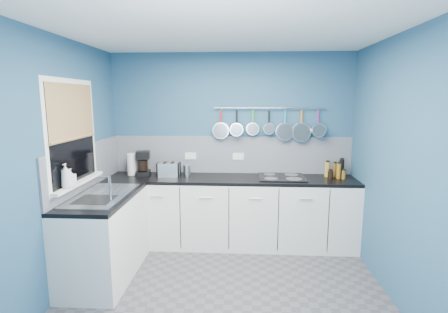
# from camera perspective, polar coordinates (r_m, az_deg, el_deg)

# --- Properties ---
(floor) EXTENTS (3.20, 3.00, 0.02)m
(floor) POSITION_cam_1_polar(r_m,az_deg,el_deg) (3.62, 0.08, -22.22)
(floor) COLOR #47474C
(floor) RESTS_ON ground
(ceiling) EXTENTS (3.20, 3.00, 0.02)m
(ceiling) POSITION_cam_1_polar(r_m,az_deg,el_deg) (3.13, 0.10, 20.88)
(ceiling) COLOR white
(ceiling) RESTS_ON ground
(wall_back) EXTENTS (3.20, 0.02, 2.50)m
(wall_back) POSITION_cam_1_polar(r_m,az_deg,el_deg) (4.63, 1.18, 1.57)
(wall_back) COLOR navy
(wall_back) RESTS_ON ground
(wall_front) EXTENTS (3.20, 0.02, 2.50)m
(wall_front) POSITION_cam_1_polar(r_m,az_deg,el_deg) (1.70, -2.97, -12.90)
(wall_front) COLOR navy
(wall_front) RESTS_ON ground
(wall_left) EXTENTS (0.02, 3.00, 2.50)m
(wall_left) POSITION_cam_1_polar(r_m,az_deg,el_deg) (3.61, -26.36, -1.74)
(wall_left) COLOR navy
(wall_left) RESTS_ON ground
(wall_right) EXTENTS (0.02, 3.00, 2.50)m
(wall_right) POSITION_cam_1_polar(r_m,az_deg,el_deg) (3.45, 27.92, -2.36)
(wall_right) COLOR navy
(wall_right) RESTS_ON ground
(backsplash_back) EXTENTS (3.20, 0.02, 0.50)m
(backsplash_back) POSITION_cam_1_polar(r_m,az_deg,el_deg) (4.62, 1.17, 0.30)
(backsplash_back) COLOR #9598A3
(backsplash_back) RESTS_ON wall_back
(backsplash_left) EXTENTS (0.02, 1.80, 0.50)m
(backsplash_left) POSITION_cam_1_polar(r_m,az_deg,el_deg) (4.14, -21.91, -1.50)
(backsplash_left) COLOR #9598A3
(backsplash_left) RESTS_ON wall_left
(cabinet_run_back) EXTENTS (3.20, 0.60, 0.86)m
(cabinet_run_back) POSITION_cam_1_polar(r_m,az_deg,el_deg) (4.52, 0.99, -9.35)
(cabinet_run_back) COLOR silver
(cabinet_run_back) RESTS_ON ground
(worktop_back) EXTENTS (3.20, 0.60, 0.04)m
(worktop_back) POSITION_cam_1_polar(r_m,az_deg,el_deg) (4.39, 1.01, -3.79)
(worktop_back) COLOR black
(worktop_back) RESTS_ON cabinet_run_back
(cabinet_run_left) EXTENTS (0.60, 1.20, 0.86)m
(cabinet_run_left) POSITION_cam_1_polar(r_m,az_deg,el_deg) (3.96, -19.27, -12.71)
(cabinet_run_left) COLOR silver
(cabinet_run_left) RESTS_ON ground
(worktop_left) EXTENTS (0.60, 1.20, 0.04)m
(worktop_left) POSITION_cam_1_polar(r_m,az_deg,el_deg) (3.82, -19.64, -6.43)
(worktop_left) COLOR black
(worktop_left) RESTS_ON cabinet_run_left
(window_frame) EXTENTS (0.01, 1.00, 1.10)m
(window_frame) POSITION_cam_1_polar(r_m,az_deg,el_deg) (3.81, -24.03, 3.55)
(window_frame) COLOR white
(window_frame) RESTS_ON wall_left
(window_glass) EXTENTS (0.01, 0.90, 1.00)m
(window_glass) POSITION_cam_1_polar(r_m,az_deg,el_deg) (3.81, -23.96, 3.55)
(window_glass) COLOR black
(window_glass) RESTS_ON wall_left
(bamboo_blind) EXTENTS (0.01, 0.90, 0.55)m
(bamboo_blind) POSITION_cam_1_polar(r_m,az_deg,el_deg) (3.79, -24.08, 6.93)
(bamboo_blind) COLOR tan
(bamboo_blind) RESTS_ON wall_left
(window_sill) EXTENTS (0.10, 0.98, 0.03)m
(window_sill) POSITION_cam_1_polar(r_m,az_deg,el_deg) (3.88, -23.18, -4.02)
(window_sill) COLOR white
(window_sill) RESTS_ON wall_left
(sink_unit) EXTENTS (0.50, 0.95, 0.01)m
(sink_unit) POSITION_cam_1_polar(r_m,az_deg,el_deg) (3.81, -19.66, -6.08)
(sink_unit) COLOR silver
(sink_unit) RESTS_ON worktop_left
(mixer_tap) EXTENTS (0.12, 0.08, 0.26)m
(mixer_tap) POSITION_cam_1_polar(r_m,az_deg,el_deg) (3.56, -18.53, -5.02)
(mixer_tap) COLOR silver
(mixer_tap) RESTS_ON worktop_left
(socket_left) EXTENTS (0.15, 0.01, 0.09)m
(socket_left) POSITION_cam_1_polar(r_m,az_deg,el_deg) (4.66, -5.61, 0.10)
(socket_left) COLOR white
(socket_left) RESTS_ON backsplash_back
(socket_right) EXTENTS (0.15, 0.01, 0.09)m
(socket_right) POSITION_cam_1_polar(r_m,az_deg,el_deg) (4.61, 2.40, 0.02)
(socket_right) COLOR white
(socket_right) RESTS_ON backsplash_back
(pot_rail) EXTENTS (1.45, 0.02, 0.02)m
(pot_rail) POSITION_cam_1_polar(r_m,az_deg,el_deg) (4.53, 7.57, 8.05)
(pot_rail) COLOR silver
(pot_rail) RESTS_ON wall_back
(soap_bottle_a) EXTENTS (0.10, 0.10, 0.24)m
(soap_bottle_a) POSITION_cam_1_polar(r_m,az_deg,el_deg) (3.61, -24.97, -2.95)
(soap_bottle_a) COLOR white
(soap_bottle_a) RESTS_ON window_sill
(soap_bottle_b) EXTENTS (0.10, 0.10, 0.17)m
(soap_bottle_b) POSITION_cam_1_polar(r_m,az_deg,el_deg) (3.69, -24.30, -3.18)
(soap_bottle_b) COLOR white
(soap_bottle_b) RESTS_ON window_sill
(paper_towel) EXTENTS (0.13, 0.13, 0.29)m
(paper_towel) POSITION_cam_1_polar(r_m,az_deg,el_deg) (4.68, -15.12, -1.25)
(paper_towel) COLOR white
(paper_towel) RESTS_ON worktop_back
(coffee_maker) EXTENTS (0.21, 0.22, 0.32)m
(coffee_maker) POSITION_cam_1_polar(r_m,az_deg,el_deg) (4.61, -13.42, -1.14)
(coffee_maker) COLOR black
(coffee_maker) RESTS_ON worktop_back
(toaster) EXTENTS (0.30, 0.20, 0.18)m
(toaster) POSITION_cam_1_polar(r_m,az_deg,el_deg) (4.50, -9.20, -2.16)
(toaster) COLOR silver
(toaster) RESTS_ON worktop_back
(canister) EXTENTS (0.11, 0.11, 0.14)m
(canister) POSITION_cam_1_polar(r_m,az_deg,el_deg) (4.52, -6.22, -2.28)
(canister) COLOR silver
(canister) RESTS_ON worktop_back
(hob) EXTENTS (0.59, 0.52, 0.01)m
(hob) POSITION_cam_1_polar(r_m,az_deg,el_deg) (4.45, 9.60, -3.40)
(hob) COLOR black
(hob) RESTS_ON worktop_back
(pan_0) EXTENTS (0.22, 0.06, 0.41)m
(pan_0) POSITION_cam_1_polar(r_m,az_deg,el_deg) (4.53, -0.55, 5.56)
(pan_0) COLOR silver
(pan_0) RESTS_ON pot_rail
(pan_1) EXTENTS (0.18, 0.12, 0.37)m
(pan_1) POSITION_cam_1_polar(r_m,az_deg,el_deg) (4.52, 2.14, 5.80)
(pan_1) COLOR silver
(pan_1) RESTS_ON pot_rail
(pan_2) EXTENTS (0.17, 0.06, 0.36)m
(pan_2) POSITION_cam_1_polar(r_m,az_deg,el_deg) (4.52, 4.84, 5.83)
(pan_2) COLOR silver
(pan_2) RESTS_ON pot_rail
(pan_3) EXTENTS (0.15, 0.08, 0.34)m
(pan_3) POSITION_cam_1_polar(r_m,az_deg,el_deg) (4.53, 7.53, 5.88)
(pan_3) COLOR silver
(pan_3) RESTS_ON pot_rail
(pan_4) EXTENTS (0.23, 0.06, 0.42)m
(pan_4) POSITION_cam_1_polar(r_m,az_deg,el_deg) (4.55, 10.19, 5.31)
(pan_4) COLOR silver
(pan_4) RESTS_ON pot_rail
(pan_5) EXTENTS (0.25, 0.06, 0.44)m
(pan_5) POSITION_cam_1_polar(r_m,az_deg,el_deg) (4.58, 12.83, 5.17)
(pan_5) COLOR silver
(pan_5) RESTS_ON pot_rail
(pan_6) EXTENTS (0.18, 0.12, 0.37)m
(pan_6) POSITION_cam_1_polar(r_m,az_deg,el_deg) (4.62, 15.45, 5.51)
(pan_6) COLOR silver
(pan_6) RESTS_ON pot_rail
(condiment_0) EXTENTS (0.06, 0.06, 0.23)m
(condiment_0) POSITION_cam_1_polar(r_m,az_deg,el_deg) (4.66, 19.07, -1.85)
(condiment_0) COLOR black
(condiment_0) RESTS_ON worktop_back
(condiment_1) EXTENTS (0.06, 0.06, 0.18)m
(condiment_1) POSITION_cam_1_polar(r_m,az_deg,el_deg) (4.62, 18.03, -2.18)
(condiment_1) COLOR brown
(condiment_1) RESTS_ON worktop_back
(condiment_2) EXTENTS (0.07, 0.07, 0.19)m
(condiment_2) POSITION_cam_1_polar(r_m,az_deg,el_deg) (4.61, 16.90, -2.07)
(condiment_2) COLOR olive
(condiment_2) RESTS_ON worktop_back
(condiment_3) EXTENTS (0.05, 0.05, 0.11)m
(condiment_3) POSITION_cam_1_polar(r_m,az_deg,el_deg) (4.55, 19.40, -2.90)
(condiment_3) COLOR brown
(condiment_3) RESTS_ON worktop_back
(condiment_4) EXTENTS (0.05, 0.05, 0.19)m
(condiment_4) POSITION_cam_1_polar(r_m,az_deg,el_deg) (4.55, 18.63, -2.32)
(condiment_4) COLOR #8C5914
(condiment_4) RESTS_ON worktop_back
(condiment_5) EXTENTS (0.07, 0.07, 0.10)m
(condiment_5) POSITION_cam_1_polar(r_m,az_deg,el_deg) (4.51, 17.39, -2.94)
(condiment_5) COLOR black
(condiment_5) RESTS_ON worktop_back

